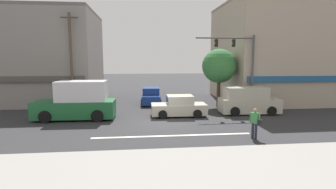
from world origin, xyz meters
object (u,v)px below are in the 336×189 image
(street_tree, at_px, (219,66))
(pedestrian_foreground_with_bag, at_px, (255,122))
(box_truck_approaching_near, at_px, (78,102))
(van_crossing_center, at_px, (248,101))
(utility_pole_near_left, at_px, (71,60))
(sedan_waiting_far, at_px, (179,107))
(traffic_light_mast, at_px, (241,60))
(sedan_parked_curbside, at_px, (151,96))

(street_tree, relative_size, pedestrian_foreground_with_bag, 3.11)
(box_truck_approaching_near, height_order, van_crossing_center, box_truck_approaching_near)
(utility_pole_near_left, bearing_deg, box_truck_approaching_near, -71.71)
(street_tree, xyz_separation_m, box_truck_approaching_near, (-11.46, -3.71, -2.41))
(utility_pole_near_left, distance_m, van_crossing_center, 14.85)
(sedan_waiting_far, relative_size, pedestrian_foreground_with_bag, 2.47)
(traffic_light_mast, distance_m, sedan_waiting_far, 6.54)
(sedan_parked_curbside, bearing_deg, street_tree, -21.06)
(utility_pole_near_left, height_order, van_crossing_center, utility_pole_near_left)
(van_crossing_center, distance_m, pedestrian_foreground_with_bag, 6.86)
(sedan_parked_curbside, relative_size, box_truck_approaching_near, 0.74)
(utility_pole_near_left, xyz_separation_m, van_crossing_center, (14.16, -3.17, -3.17))
(sedan_waiting_far, xyz_separation_m, box_truck_approaching_near, (-7.34, -0.23, 0.54))
(utility_pole_near_left, relative_size, sedan_waiting_far, 1.95)
(street_tree, relative_size, box_truck_approaching_near, 0.92)
(sedan_waiting_far, bearing_deg, sedan_parked_curbside, 107.70)
(street_tree, distance_m, sedan_waiting_far, 6.14)
(street_tree, distance_m, box_truck_approaching_near, 12.28)
(sedan_waiting_far, height_order, box_truck_approaching_near, box_truck_approaching_near)
(pedestrian_foreground_with_bag, bearing_deg, street_tree, 84.72)
(box_truck_approaching_near, height_order, pedestrian_foreground_with_bag, box_truck_approaching_near)
(van_crossing_center, xyz_separation_m, pedestrian_foreground_with_bag, (-2.34, -6.45, -0.05))
(street_tree, xyz_separation_m, sedan_parked_curbside, (-5.96, 2.29, -2.95))
(utility_pole_near_left, xyz_separation_m, traffic_light_mast, (13.94, -2.07, -0.00))
(street_tree, xyz_separation_m, sedan_waiting_far, (-4.11, -3.48, -2.95))
(traffic_light_mast, bearing_deg, utility_pole_near_left, 171.57)
(street_tree, height_order, utility_pole_near_left, utility_pole_near_left)
(utility_pole_near_left, relative_size, box_truck_approaching_near, 1.43)
(van_crossing_center, bearing_deg, traffic_light_mast, 101.46)
(traffic_light_mast, xyz_separation_m, pedestrian_foreground_with_bag, (-2.12, -7.55, -3.22))
(utility_pole_near_left, distance_m, sedan_waiting_far, 9.91)
(traffic_light_mast, xyz_separation_m, van_crossing_center, (0.22, -1.10, -3.17))
(box_truck_approaching_near, xyz_separation_m, pedestrian_foreground_with_bag, (10.57, -5.86, -0.30))
(sedan_parked_curbside, xyz_separation_m, pedestrian_foreground_with_bag, (5.07, -11.86, 0.24))
(sedan_waiting_far, xyz_separation_m, pedestrian_foreground_with_bag, (3.23, -6.08, 0.24))
(sedan_waiting_far, bearing_deg, utility_pole_near_left, 157.62)
(pedestrian_foreground_with_bag, bearing_deg, sedan_parked_curbside, 113.15)
(street_tree, distance_m, van_crossing_center, 4.35)
(traffic_light_mast, distance_m, box_truck_approaching_near, 13.13)
(sedan_parked_curbside, distance_m, pedestrian_foreground_with_bag, 12.90)
(sedan_waiting_far, bearing_deg, street_tree, 40.26)
(utility_pole_near_left, bearing_deg, sedan_waiting_far, -22.38)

